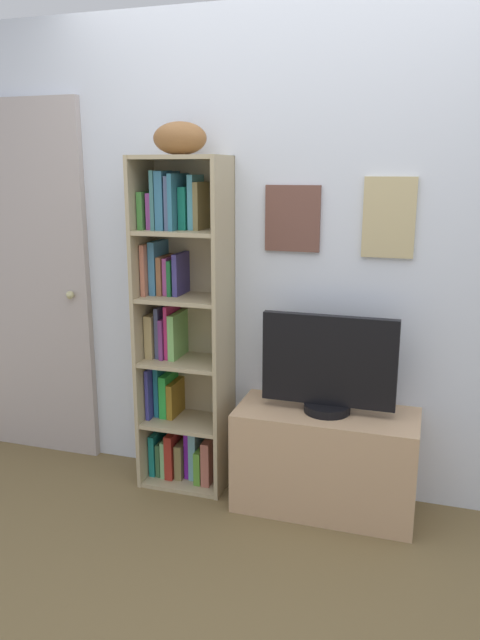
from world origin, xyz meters
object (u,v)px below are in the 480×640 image
tv_stand (325,460)px  door (29,284)px  football (180,138)px  television (329,366)px  bookshelf (180,333)px

tv_stand → door: door is taller
football → television: (0.74, -0.04, -1.03)m
football → television: football is taller
football → tv_stand: bearing=-3.4°
door → football: bearing=-7.2°
bookshelf → door: size_ratio=0.85×
bookshelf → tv_stand: bearing=-5.7°
tv_stand → door: size_ratio=0.43×
tv_stand → television: size_ratio=1.37×
football → door: (-1.00, 0.12, -0.77)m
bookshelf → television: size_ratio=2.68×
tv_stand → television: television is taller
bookshelf → television: bookshelf is taller
bookshelf → television: (0.78, -0.08, -0.08)m
football → tv_stand: (0.74, -0.04, -1.52)m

